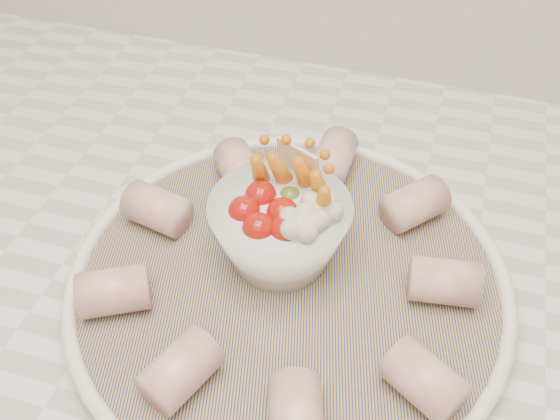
% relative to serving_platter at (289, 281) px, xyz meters
% --- Properties ---
extents(serving_platter, '(0.43, 0.43, 0.02)m').
position_rel_serving_platter_xyz_m(serving_platter, '(0.00, 0.00, 0.00)').
color(serving_platter, navy).
rests_on(serving_platter, kitchen_counter).
extents(veggie_bowl, '(0.11, 0.11, 0.10)m').
position_rel_serving_platter_xyz_m(veggie_bowl, '(-0.01, 0.02, 0.04)').
color(veggie_bowl, white).
rests_on(veggie_bowl, serving_platter).
extents(cured_meat_rolls, '(0.30, 0.32, 0.04)m').
position_rel_serving_platter_xyz_m(cured_meat_rolls, '(-0.00, 0.00, 0.02)').
color(cured_meat_rolls, '#B75954').
rests_on(cured_meat_rolls, serving_platter).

